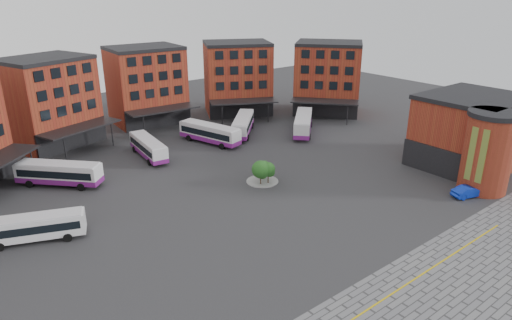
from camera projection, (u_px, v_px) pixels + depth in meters
ground at (314, 219)px, 52.80m from camera, size 160.00×160.00×0.00m
yellow_line at (434, 267)px, 43.73m from camera, size 26.00×0.15×0.02m
main_building at (131, 102)px, 75.35m from camera, size 94.14×42.48×14.60m
east_building at (473, 134)px, 65.35m from camera, size 17.40×15.40×10.60m
tree_island at (264, 170)px, 61.63m from camera, size 4.40×4.40×3.42m
bus_a at (34, 226)px, 47.66m from camera, size 10.25×5.91×2.86m
bus_b at (59, 173)px, 60.98m from camera, size 9.76×10.10×3.22m
bus_c at (148, 147)px, 71.10m from camera, size 3.58×10.88×3.01m
bus_d at (210, 133)px, 77.40m from camera, size 5.80×11.89×3.27m
bus_e at (243, 125)px, 82.22m from camera, size 9.94×10.08×3.24m
bus_f at (303, 123)px, 82.68m from camera, size 10.72×10.26×3.40m
blue_car at (469, 191)px, 58.00m from camera, size 4.77×2.92×1.48m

